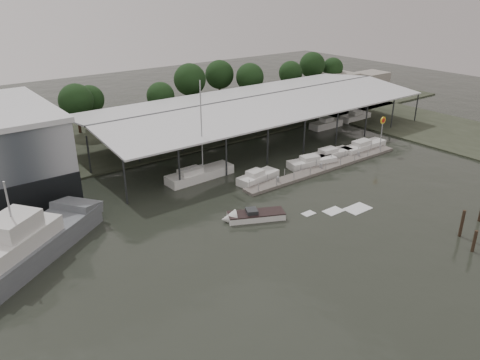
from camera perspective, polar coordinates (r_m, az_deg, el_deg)
ground at (r=50.66m, az=7.04°, el=-5.78°), size 200.00×200.00×0.00m
land_strip_far at (r=83.39m, az=-13.42°, el=5.55°), size 140.00×30.00×0.30m
land_strip_east at (r=90.31m, az=23.55°, el=5.57°), size 20.00×60.00×0.30m
covered_boat_shed at (r=78.78m, az=2.02°, el=9.71°), size 58.24×24.00×6.96m
floating_dock at (r=66.75m, az=10.40°, el=1.50°), size 28.00×2.00×1.40m
shell_fuel_sign at (r=74.51m, az=16.95°, el=6.18°), size 1.10×0.18×5.55m
distant_commercial_buildings at (r=120.37m, az=12.78°, el=11.74°), size 22.00×8.00×4.00m
grey_trawler at (r=48.36m, az=-24.47°, el=-7.23°), size 17.65×14.51×8.84m
white_sailboat at (r=62.39m, az=-5.02°, el=0.70°), size 9.66×2.95×13.27m
speedboat_underway at (r=51.76m, az=1.34°, el=-4.44°), size 16.87×8.98×2.00m
moored_cruiser_0 at (r=61.43m, az=2.16°, el=0.36°), size 6.37×3.06×1.70m
moored_cruiser_1 at (r=67.33m, az=8.72°, el=2.19°), size 7.56×3.52×1.70m
moored_cruiser_2 at (r=70.80m, az=10.90°, el=3.08°), size 7.68×2.48×1.70m
moored_cruiser_3 at (r=75.47m, az=14.78°, el=3.98°), size 8.65×2.36×1.70m
horizon_tree_line at (r=98.63m, az=-2.03°, el=12.18°), size 67.98×11.99×9.56m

